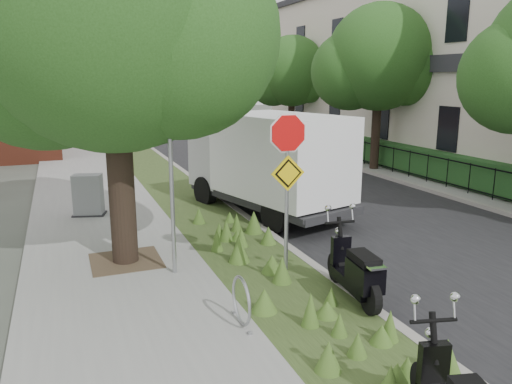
{
  "coord_description": "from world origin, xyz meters",
  "views": [
    {
      "loc": [
        -5.07,
        -7.19,
        3.8
      ],
      "look_at": [
        -1.07,
        2.92,
        1.3
      ],
      "focal_mm": 35.0,
      "sensor_mm": 36.0,
      "label": 1
    }
  ],
  "objects_px": {
    "box_truck": "(269,159)",
    "utility_cabinet": "(88,196)",
    "scooter_far": "(358,277)",
    "sign_assembly": "(288,164)"
  },
  "relations": [
    {
      "from": "utility_cabinet",
      "to": "sign_assembly",
      "type": "bearing_deg",
      "value": -63.71
    },
    {
      "from": "box_truck",
      "to": "utility_cabinet",
      "type": "relative_size",
      "value": 5.09
    },
    {
      "from": "scooter_far",
      "to": "box_truck",
      "type": "relative_size",
      "value": 0.33
    },
    {
      "from": "sign_assembly",
      "to": "utility_cabinet",
      "type": "height_order",
      "value": "sign_assembly"
    },
    {
      "from": "sign_assembly",
      "to": "scooter_far",
      "type": "height_order",
      "value": "sign_assembly"
    },
    {
      "from": "scooter_far",
      "to": "utility_cabinet",
      "type": "xyz_separation_m",
      "value": [
        -3.84,
        7.38,
        0.1
      ]
    },
    {
      "from": "scooter_far",
      "to": "box_truck",
      "type": "height_order",
      "value": "box_truck"
    },
    {
      "from": "scooter_far",
      "to": "box_truck",
      "type": "bearing_deg",
      "value": 81.16
    },
    {
      "from": "box_truck",
      "to": "utility_cabinet",
      "type": "height_order",
      "value": "box_truck"
    },
    {
      "from": "sign_assembly",
      "to": "box_truck",
      "type": "height_order",
      "value": "sign_assembly"
    }
  ]
}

